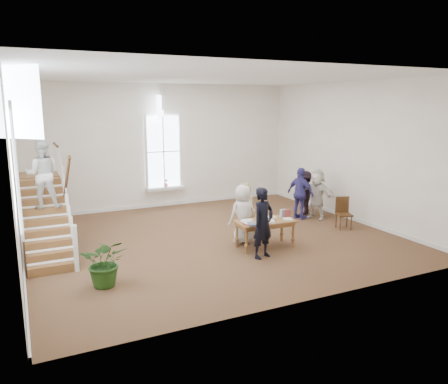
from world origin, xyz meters
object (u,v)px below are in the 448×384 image
library_table (264,224)px  side_chair (343,211)px  woman_cluster_a (301,193)px  elderly_woman (243,214)px  woman_cluster_b (305,193)px  police_officer (263,223)px  person_yellow (244,210)px  floor_plant (106,262)px  woman_cluster_c (317,194)px

library_table → side_chair: bearing=12.3°
woman_cluster_a → elderly_woman: bearing=97.9°
side_chair → woman_cluster_b: bearing=109.2°
police_officer → elderly_woman: 1.26m
person_yellow → side_chair: (3.16, -0.57, -0.25)m
library_table → floor_plant: (-4.30, -0.73, -0.13)m
elderly_woman → side_chair: 3.47m
elderly_woman → woman_cluster_a: (2.92, 1.43, 0.05)m
library_table → floor_plant: 4.36m
elderly_woman → library_table: bearing=117.1°
elderly_woman → woman_cluster_c: (3.43, 1.23, 0.02)m
person_yellow → woman_cluster_a: 2.78m
side_chair → elderly_woman: bearing=-162.7°
woman_cluster_c → side_chair: woman_cluster_c is taller
side_chair → floor_plant: bearing=-151.9°
woman_cluster_c → floor_plant: 7.84m
elderly_woman → side_chair: size_ratio=1.66×
library_table → woman_cluster_a: woman_cluster_a is taller
person_yellow → floor_plant: size_ratio=1.50×
floor_plant → woman_cluster_a: bearing=21.9°
woman_cluster_a → person_yellow: bearing=91.4°
woman_cluster_a → side_chair: (0.54, -1.50, -0.32)m
police_officer → floor_plant: size_ratio=1.68×
library_table → woman_cluster_c: size_ratio=0.96×
police_officer → floor_plant: (-3.87, -0.08, -0.36)m
person_yellow → woman_cluster_a: size_ratio=0.92×
person_yellow → side_chair: 3.22m
library_table → woman_cluster_c: 3.61m
elderly_woman → side_chair: elderly_woman is taller
police_officer → side_chair: police_officer is taller
floor_plant → woman_cluster_c: bearing=19.1°
elderly_woman → woman_cluster_b: 3.91m
police_officer → woman_cluster_b: 4.72m
police_officer → library_table: bearing=37.9°
elderly_woman → woman_cluster_c: size_ratio=0.97×
library_table → side_chair: size_ratio=1.65×
elderly_woman → floor_plant: bearing=17.2°
library_table → floor_plant: bearing=-167.7°
library_table → elderly_woman: (-0.33, 0.60, 0.16)m
woman_cluster_a → woman_cluster_c: size_ratio=1.03×
library_table → woman_cluster_c: woman_cluster_c is taller
woman_cluster_b → floor_plant: size_ratio=1.43×
library_table → police_officer: bearing=-120.7°
woman_cluster_b → woman_cluster_c: (0.00, -0.65, 0.08)m
library_table → woman_cluster_c: bearing=33.2°
woman_cluster_b → side_chair: size_ratio=1.55×
woman_cluster_a → woman_cluster_b: bearing=-66.8°
woman_cluster_a → woman_cluster_c: (0.51, -0.20, -0.03)m
woman_cluster_a → woman_cluster_c: woman_cluster_a is taller
woman_cluster_b → floor_plant: woman_cluster_b is taller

